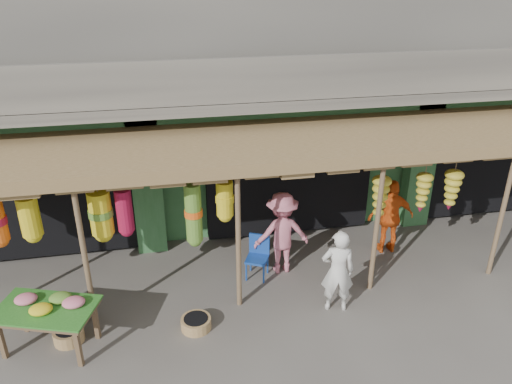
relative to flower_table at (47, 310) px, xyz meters
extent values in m
plane|color=#514C47|center=(4.59, 0.69, -0.73)|extent=(80.00, 80.00, 0.00)
cube|color=#2D6033|center=(4.59, 5.84, 0.77)|extent=(16.00, 5.70, 3.00)
cube|color=gray|center=(4.59, 2.34, 2.47)|extent=(16.00, 0.90, 0.22)
cube|color=gray|center=(4.59, 1.94, 2.97)|extent=(16.00, 0.10, 0.80)
cube|color=#2D6033|center=(4.59, 2.74, 2.12)|extent=(16.00, 0.35, 0.35)
cube|color=yellow|center=(-0.41, 2.66, 2.02)|extent=(1.70, 0.06, 0.55)
cube|color=#B21414|center=(-0.41, 2.62, 2.02)|extent=(1.30, 0.02, 0.30)
cube|color=black|center=(-0.41, 3.69, 0.62)|extent=(3.60, 2.00, 2.50)
cube|color=black|center=(4.59, 3.69, 0.62)|extent=(3.60, 2.00, 2.50)
cube|color=black|center=(9.59, 3.69, 0.62)|extent=(3.60, 2.00, 2.50)
cube|color=#2D6033|center=(1.59, 2.74, 0.77)|extent=(0.60, 0.35, 3.00)
cube|color=#2D6033|center=(7.59, 2.74, 0.77)|extent=(0.60, 0.35, 3.00)
cylinder|color=brown|center=(0.59, 0.49, 0.57)|extent=(0.09, 0.09, 2.60)
cylinder|color=brown|center=(3.09, 0.49, 0.57)|extent=(0.09, 0.09, 2.60)
cylinder|color=brown|center=(5.59, 0.49, 0.57)|extent=(0.09, 0.09, 2.60)
cylinder|color=brown|center=(8.09, 0.49, 0.57)|extent=(0.09, 0.09, 2.60)
cylinder|color=brown|center=(4.34, 0.49, 1.77)|extent=(12.90, 0.08, 0.08)
cylinder|color=brown|center=(1.59, 0.89, 1.62)|extent=(5.50, 0.06, 0.06)
cube|color=brown|center=(4.59, 1.59, 1.95)|extent=(14.00, 2.70, 0.22)
cube|color=brown|center=(-0.71, -0.11, -0.40)|extent=(0.09, 0.09, 0.66)
cube|color=brown|center=(0.46, -0.52, -0.40)|extent=(0.09, 0.09, 0.66)
cube|color=brown|center=(-0.51, 0.48, -0.40)|extent=(0.09, 0.09, 0.66)
cube|color=brown|center=(0.67, 0.07, -0.40)|extent=(0.09, 0.09, 0.66)
cube|color=brown|center=(-0.02, -0.02, -0.02)|extent=(1.65, 1.26, 0.06)
cube|color=#26661E|center=(-0.02, -0.02, 0.03)|extent=(1.71, 1.32, 0.03)
ellipsoid|color=pink|center=(-0.33, 0.20, 0.10)|extent=(0.35, 0.29, 0.15)
ellipsoid|color=yellow|center=(-0.06, -0.12, 0.10)|extent=(0.35, 0.29, 0.15)
ellipsoid|color=pink|center=(0.41, -0.04, 0.10)|extent=(0.35, 0.29, 0.15)
ellipsoid|color=#629732|center=(0.19, 0.13, 0.10)|extent=(0.35, 0.29, 0.15)
cylinder|color=#173F95|center=(3.34, 1.19, -0.54)|extent=(0.03, 0.03, 0.38)
cylinder|color=#173F95|center=(3.65, 1.04, -0.54)|extent=(0.03, 0.03, 0.38)
cylinder|color=#173F95|center=(3.48, 1.50, -0.54)|extent=(0.03, 0.03, 0.38)
cylinder|color=#173F95|center=(3.80, 1.35, -0.54)|extent=(0.03, 0.03, 0.38)
cube|color=#173F95|center=(3.57, 1.27, -0.33)|extent=(0.53, 0.53, 0.05)
cube|color=#173F95|center=(3.65, 1.44, -0.10)|extent=(0.38, 0.20, 0.43)
cylinder|color=#A07847|center=(2.27, -0.01, -0.63)|extent=(0.56, 0.56, 0.20)
cylinder|color=#A4734C|center=(0.21, 0.09, -0.62)|extent=(0.57, 0.57, 0.22)
imported|color=silver|center=(4.73, 0.05, 0.05)|extent=(0.64, 0.49, 1.57)
imported|color=#DF5415|center=(6.47, 1.68, 0.08)|extent=(0.98, 0.47, 1.62)
imported|color=#CD6C7F|center=(4.09, 1.42, 0.11)|extent=(1.09, 0.63, 1.68)
camera|label=1|loc=(1.96, -6.72, 4.91)|focal=35.00mm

